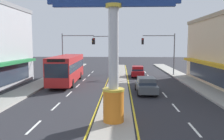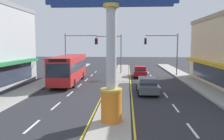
# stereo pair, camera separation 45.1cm
# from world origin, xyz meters

# --- Properties ---
(median_strip) EXTENTS (2.27, 52.00, 0.14)m
(median_strip) POSITION_xyz_m (0.00, 18.00, 0.07)
(median_strip) COLOR gray
(median_strip) RESTS_ON ground
(sidewalk_left) EXTENTS (2.42, 60.00, 0.18)m
(sidewalk_left) POSITION_xyz_m (-8.95, 16.00, 0.09)
(sidewalk_left) COLOR #9E9B93
(sidewalk_left) RESTS_ON ground
(sidewalk_right) EXTENTS (2.42, 60.00, 0.18)m
(sidewalk_right) POSITION_xyz_m (8.95, 16.00, 0.09)
(sidewalk_right) COLOR #9E9B93
(sidewalk_right) RESTS_ON ground
(lane_markings) EXTENTS (9.01, 52.00, 0.01)m
(lane_markings) POSITION_xyz_m (0.00, 16.65, 0.00)
(lane_markings) COLOR silver
(lane_markings) RESTS_ON ground
(district_sign) EXTENTS (7.35, 1.26, 8.30)m
(district_sign) POSITION_xyz_m (0.00, 5.55, 4.63)
(district_sign) COLOR orange
(district_sign) RESTS_ON median_strip
(traffic_light_left_side) EXTENTS (4.86, 0.46, 6.20)m
(traffic_light_left_side) POSITION_xyz_m (-6.37, 25.91, 4.25)
(traffic_light_left_side) COLOR slate
(traffic_light_left_side) RESTS_ON ground
(traffic_light_right_side) EXTENTS (4.86, 0.46, 6.20)m
(traffic_light_right_side) POSITION_xyz_m (6.37, 26.62, 4.25)
(traffic_light_right_side) COLOR slate
(traffic_light_right_side) RESTS_ON ground
(traffic_light_median_far) EXTENTS (4.20, 0.46, 6.20)m
(traffic_light_median_far) POSITION_xyz_m (-1.58, 29.09, 4.19)
(traffic_light_median_far) COLOR slate
(traffic_light_median_far) RESTS_ON ground
(bus_near_right_lane) EXTENTS (3.00, 11.30, 3.26)m
(bus_near_right_lane) POSITION_xyz_m (-6.09, 19.98, 1.87)
(bus_near_right_lane) COLOR #B21E1E
(bus_near_right_lane) RESTS_ON ground
(sedan_far_right_lane) EXTENTS (1.90, 4.33, 1.53)m
(sedan_far_right_lane) POSITION_xyz_m (2.79, 14.21, 0.79)
(sedan_far_right_lane) COLOR #4C5156
(sedan_far_right_lane) RESTS_ON ground
(sedan_near_left_lane) EXTENTS (2.01, 4.38, 1.53)m
(sedan_near_left_lane) POSITION_xyz_m (2.78, 25.72, 0.79)
(sedan_near_left_lane) COLOR maroon
(sedan_near_left_lane) RESTS_ON ground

